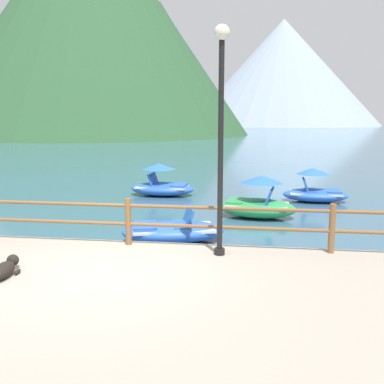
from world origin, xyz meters
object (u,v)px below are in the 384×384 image
Objects in this scene: pedal_boat_1 at (258,203)px; pedal_boat_3 at (162,185)px; pedal_boat_0 at (315,191)px; pedal_boat_5 at (173,231)px; dog_resting at (5,269)px; lamp_post at (221,121)px.

pedal_boat_1 is 0.99× the size of pedal_boat_3.
pedal_boat_1 reaches higher than pedal_boat_0.
pedal_boat_0 is 0.85× the size of pedal_boat_5.
pedal_boat_5 is (-2.03, -2.83, -0.16)m from pedal_boat_1.
pedal_boat_5 is at bearing -125.67° from pedal_boat_1.
dog_resting is 0.41× the size of pedal_boat_5.
pedal_boat_0 is 0.93× the size of pedal_boat_3.
dog_resting is 4.22m from pedal_boat_5.
pedal_boat_1 is at bearing 54.33° from pedal_boat_5.
pedal_boat_1 is (4.13, 6.47, -0.10)m from dog_resting.
pedal_boat_5 is at bearing 121.72° from lamp_post.
pedal_boat_1 is (0.76, 4.88, -2.46)m from lamp_post.
dog_resting is at bearing -123.80° from pedal_boat_0.
pedal_boat_1 is 0.91× the size of pedal_boat_5.
pedal_boat_5 is (-1.27, 2.06, -2.63)m from lamp_post.
dog_resting is at bearing -119.92° from pedal_boat_5.
pedal_boat_3 is (-2.79, 8.06, -2.49)m from lamp_post.
lamp_post is 1.55× the size of pedal_boat_5.
pedal_boat_0 is 0.94× the size of pedal_boat_1.
lamp_post is 1.68× the size of pedal_boat_3.
pedal_boat_5 reaches higher than dog_resting.
lamp_post is at bearing -110.14° from pedal_boat_0.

